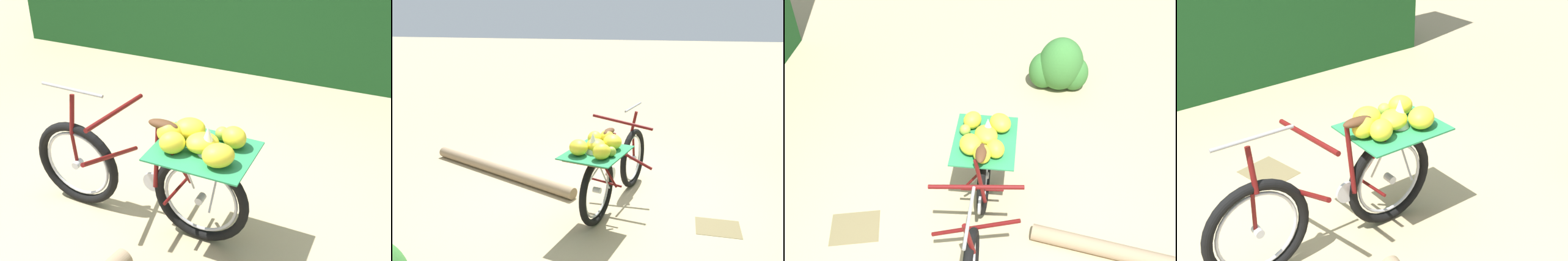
% 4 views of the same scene
% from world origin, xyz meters
% --- Properties ---
extents(ground_plane, '(60.00, 60.00, 0.00)m').
position_xyz_m(ground_plane, '(0.00, 0.00, 0.00)').
color(ground_plane, tan).
extents(bicycle, '(0.85, 1.80, 1.03)m').
position_xyz_m(bicycle, '(0.28, 0.20, 0.53)').
color(bicycle, black).
rests_on(bicycle, ground_plane).
extents(fallen_log, '(2.36, 1.13, 0.14)m').
position_xyz_m(fallen_log, '(1.89, -0.40, 0.07)').
color(fallen_log, '#937A5B').
rests_on(fallen_log, ground_plane).
extents(leaf_litter_patch, '(0.44, 0.36, 0.01)m').
position_xyz_m(leaf_litter_patch, '(-0.85, 0.38, 0.00)').
color(leaf_litter_patch, olive).
rests_on(leaf_litter_patch, ground_plane).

